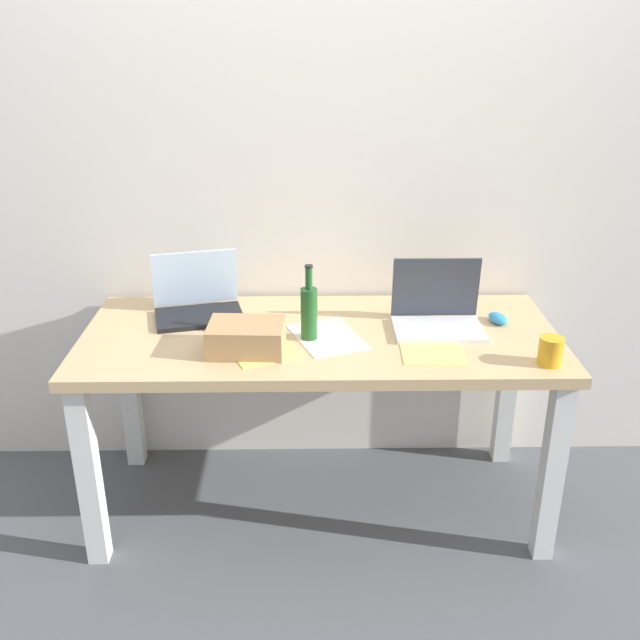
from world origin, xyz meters
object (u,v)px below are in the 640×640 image
object	(u,v)px
computer_mouse	(498,318)
cardboard_box	(246,337)
coffee_mug	(551,351)
beer_bottle	(309,311)
laptop_right	(437,314)
desk	(320,358)
laptop_left	(198,302)

from	to	relation	value
computer_mouse	cardboard_box	distance (m)	0.94
computer_mouse	coffee_mug	world-z (taller)	coffee_mug
beer_bottle	cardboard_box	size ratio (longest dim) A/B	1.08
laptop_right	coffee_mug	world-z (taller)	laptop_right
desk	computer_mouse	distance (m)	0.68
beer_bottle	laptop_right	bearing A→B (deg)	10.62
beer_bottle	coffee_mug	size ratio (longest dim) A/B	2.88
desk	computer_mouse	size ratio (longest dim) A/B	17.10
beer_bottle	computer_mouse	distance (m)	0.72
desk	beer_bottle	xyz separation A→B (m)	(-0.04, -0.05, 0.21)
beer_bottle	coffee_mug	distance (m)	0.82
laptop_left	beer_bottle	world-z (taller)	beer_bottle
beer_bottle	coffee_mug	xyz separation A→B (m)	(0.79, -0.21, -0.06)
desk	beer_bottle	world-z (taller)	beer_bottle
desk	laptop_left	xyz separation A→B (m)	(-0.46, 0.17, 0.15)
beer_bottle	cardboard_box	bearing A→B (deg)	-155.44
beer_bottle	coffee_mug	bearing A→B (deg)	-15.05
laptop_left	laptop_right	bearing A→B (deg)	-8.64
coffee_mug	laptop_right	bearing A→B (deg)	137.06
computer_mouse	coffee_mug	distance (m)	0.36
beer_bottle	computer_mouse	bearing A→B (deg)	10.78
laptop_right	coffee_mug	xyz separation A→B (m)	(0.32, -0.30, -0.01)
computer_mouse	coffee_mug	size ratio (longest dim) A/B	1.05
laptop_right	cardboard_box	size ratio (longest dim) A/B	1.26
desk	laptop_left	size ratio (longest dim) A/B	4.68
cardboard_box	coffee_mug	bearing A→B (deg)	-6.54
laptop_left	coffee_mug	distance (m)	1.29
laptop_left	computer_mouse	world-z (taller)	laptop_left
laptop_left	laptop_right	world-z (taller)	laptop_right
laptop_left	computer_mouse	size ratio (longest dim) A/B	3.66
laptop_right	beer_bottle	distance (m)	0.48
laptop_right	cardboard_box	distance (m)	0.70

